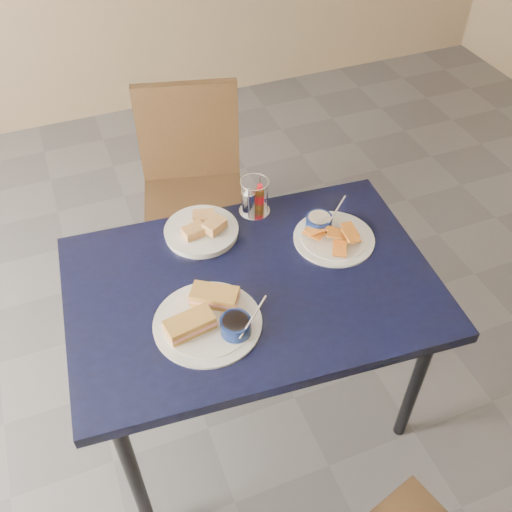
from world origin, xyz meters
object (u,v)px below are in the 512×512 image
object	(u,v)px
dining_table	(252,297)
bread_basket	(202,230)
condiment_caddy	(253,199)
plantain_plate	(329,233)
chair_far	(188,177)
sandwich_plate	(210,318)

from	to	relation	value
dining_table	bread_basket	size ratio (longest dim) A/B	4.87
bread_basket	condiment_caddy	bearing A→B (deg)	13.01
bread_basket	plantain_plate	bearing A→B (deg)	-23.24
chair_far	condiment_caddy	size ratio (longest dim) A/B	6.85
plantain_plate	bread_basket	bearing A→B (deg)	156.76
chair_far	sandwich_plate	distance (m)	1.03
chair_far	sandwich_plate	world-z (taller)	chair_far
condiment_caddy	bread_basket	bearing A→B (deg)	-166.99
dining_table	plantain_plate	size ratio (longest dim) A/B	4.41
chair_far	bread_basket	world-z (taller)	chair_far
chair_far	plantain_plate	xyz separation A→B (m)	(0.29, -0.78, 0.24)
sandwich_plate	plantain_plate	xyz separation A→B (m)	(0.49, 0.21, -0.00)
dining_table	plantain_plate	world-z (taller)	plantain_plate
dining_table	sandwich_plate	xyz separation A→B (m)	(-0.17, -0.10, 0.09)
dining_table	sandwich_plate	world-z (taller)	sandwich_plate
dining_table	condiment_caddy	xyz separation A→B (m)	(0.13, 0.32, 0.13)
sandwich_plate	condiment_caddy	size ratio (longest dim) A/B	2.39
plantain_plate	sandwich_plate	bearing A→B (deg)	-157.19
plantain_plate	condiment_caddy	world-z (taller)	condiment_caddy
bread_basket	dining_table	bearing A→B (deg)	-74.43
sandwich_plate	plantain_plate	distance (m)	0.53
chair_far	plantain_plate	size ratio (longest dim) A/B	3.39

